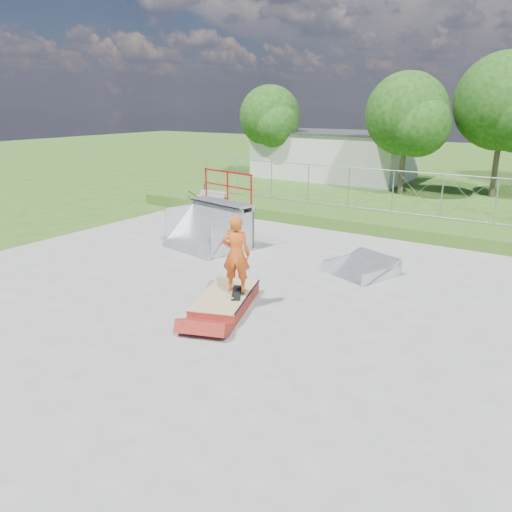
{
  "coord_description": "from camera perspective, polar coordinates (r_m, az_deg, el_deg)",
  "views": [
    {
      "loc": [
        6.62,
        -10.08,
        4.98
      ],
      "look_at": [
        -0.29,
        0.45,
        1.1
      ],
      "focal_mm": 35.0,
      "sensor_mm": 36.0,
      "label": 1
    }
  ],
  "objects": [
    {
      "name": "tree_center",
      "position": [
        30.13,
        26.98,
        15.09
      ],
      "size": [
        5.44,
        5.12,
        7.6
      ],
      "color": "#4F3C31",
      "rests_on": "ground"
    },
    {
      "name": "skater",
      "position": [
        12.22,
        -2.28,
        -0.11
      ],
      "size": [
        0.82,
        0.68,
        1.91
      ],
      "primitive_type": "imported",
      "rotation": [
        0.0,
        0.0,
        3.51
      ],
      "color": "#CE4D15",
      "rests_on": "grind_box"
    },
    {
      "name": "tree_left_far",
      "position": [
        35.14,
        1.78,
        15.4
      ],
      "size": [
        4.42,
        4.16,
        6.18
      ],
      "color": "#4F3C31",
      "rests_on": "ground"
    },
    {
      "name": "flat_bank_ramp",
      "position": [
        15.35,
        11.93,
        -1.2
      ],
      "size": [
        2.16,
        2.22,
        0.51
      ],
      "primitive_type": null,
      "rotation": [
        0.0,
        0.0,
        -0.36
      ],
      "color": "#A7A9B0",
      "rests_on": "concrete_pad"
    },
    {
      "name": "concrete_stairs",
      "position": [
        24.54,
        -5.48,
        6.28
      ],
      "size": [
        1.5,
        1.6,
        0.8
      ],
      "primitive_type": null,
      "color": "gray",
      "rests_on": "ground"
    },
    {
      "name": "concrete_pad",
      "position": [
        13.04,
        -0.01,
        -5.24
      ],
      "size": [
        20.0,
        16.0,
        0.04
      ],
      "primitive_type": "cube",
      "color": "gray",
      "rests_on": "ground"
    },
    {
      "name": "tree_left_near",
      "position": [
        29.15,
        17.19,
        14.93
      ],
      "size": [
        4.76,
        4.48,
        6.65
      ],
      "color": "#4F3C31",
      "rests_on": "ground"
    },
    {
      "name": "grind_box",
      "position": [
        12.69,
        -3.49,
        -5.13
      ],
      "size": [
        1.92,
        2.68,
        0.36
      ],
      "rotation": [
        0.0,
        0.0,
        0.34
      ],
      "color": "maroon",
      "rests_on": "concrete_pad"
    },
    {
      "name": "chain_link_fence",
      "position": [
        21.91,
        15.36,
        7.11
      ],
      "size": [
        20.0,
        0.06,
        1.8
      ],
      "primitive_type": null,
      "color": "gray",
      "rests_on": "grass_berm"
    },
    {
      "name": "utility_building_flat",
      "position": [
        35.43,
        8.92,
        11.28
      ],
      "size": [
        10.0,
        6.0,
        3.0
      ],
      "primitive_type": "cube",
      "color": "beige",
      "rests_on": "ground"
    },
    {
      "name": "skateboard",
      "position": [
        12.54,
        -2.23,
        -4.29
      ],
      "size": [
        0.6,
        0.79,
        0.13
      ],
      "primitive_type": "cube",
      "rotation": [
        0.14,
        0.0,
        0.55
      ],
      "color": "black",
      "rests_on": "grind_box"
    },
    {
      "name": "quarter_pipe",
      "position": [
        17.64,
        -5.82,
        5.04
      ],
      "size": [
        3.03,
        2.72,
        2.63
      ],
      "primitive_type": null,
      "rotation": [
        0.0,
        0.0,
        -0.2
      ],
      "color": "#A7A9B0",
      "rests_on": "concrete_pad"
    },
    {
      "name": "ground",
      "position": [
        13.05,
        -0.01,
        -5.32
      ],
      "size": [
        120.0,
        120.0,
        0.0
      ],
      "primitive_type": "plane",
      "color": "#285718",
      "rests_on": "ground"
    },
    {
      "name": "grass_berm",
      "position": [
        21.2,
        14.26,
        3.69
      ],
      "size": [
        24.0,
        3.0,
        0.5
      ],
      "primitive_type": "cube",
      "color": "#285718",
      "rests_on": "ground"
    }
  ]
}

